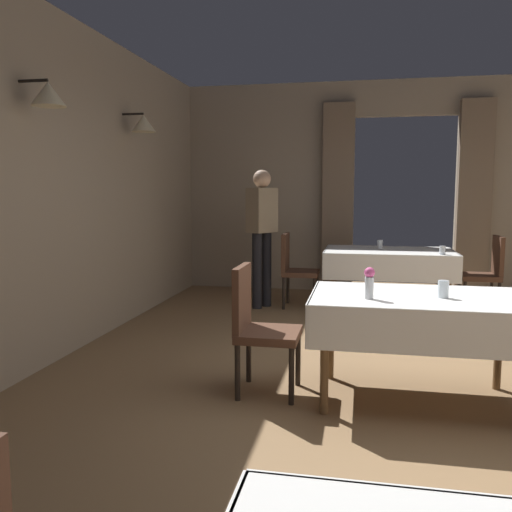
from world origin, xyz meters
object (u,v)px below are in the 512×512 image
at_px(chair_far_right, 487,270).
at_px(flower_vase_mid, 369,282).
at_px(chair_far_left, 294,266).
at_px(dining_table_mid, 418,309).
at_px(dining_table_far, 389,258).
at_px(glass_mid_b, 443,289).
at_px(glass_far_a, 442,250).
at_px(chair_mid_left, 258,323).
at_px(glass_far_b, 380,244).
at_px(person_waiter_by_doorway, 262,226).

height_order(chair_far_right, flower_vase_mid, flower_vase_mid).
distance_m(chair_far_left, flower_vase_mid, 3.23).
relative_size(dining_table_mid, dining_table_far, 0.95).
bearing_deg(dining_table_mid, flower_vase_mid, -151.76).
bearing_deg(flower_vase_mid, glass_mid_b, 15.30).
relative_size(dining_table_mid, glass_far_a, 14.94).
height_order(chair_mid_left, flower_vase_mid, flower_vase_mid).
distance_m(dining_table_far, flower_vase_mid, 3.11).
bearing_deg(dining_table_mid, glass_far_b, 93.14).
relative_size(chair_mid_left, chair_far_right, 1.00).
xyz_separation_m(dining_table_mid, person_waiter_by_doorway, (-1.62, 2.80, 0.37)).
height_order(glass_far_b, person_waiter_by_doorway, person_waiter_by_doorway).
bearing_deg(flower_vase_mid, dining_table_far, 84.97).
bearing_deg(flower_vase_mid, chair_far_right, 66.04).
distance_m(dining_table_far, chair_far_right, 1.17).
distance_m(flower_vase_mid, person_waiter_by_doorway, 3.24).
bearing_deg(dining_table_far, person_waiter_by_doorway, -175.92).
distance_m(dining_table_mid, glass_mid_b, 0.22).
bearing_deg(chair_far_right, chair_far_left, -177.13).
bearing_deg(glass_far_a, person_waiter_by_doorway, 173.03).
bearing_deg(dining_table_mid, chair_far_left, 112.74).
relative_size(dining_table_far, glass_far_a, 15.69).
distance_m(dining_table_far, glass_far_a, 0.69).
bearing_deg(person_waiter_by_doorway, chair_mid_left, -80.03).
bearing_deg(chair_mid_left, flower_vase_mid, -9.57).
height_order(dining_table_far, glass_mid_b, glass_mid_b).
xyz_separation_m(dining_table_mid, flower_vase_mid, (-0.34, -0.18, 0.21)).
bearing_deg(glass_mid_b, chair_far_left, 114.87).
xyz_separation_m(flower_vase_mid, glass_far_b, (0.17, 3.26, -0.06)).
bearing_deg(flower_vase_mid, glass_far_a, 72.84).
bearing_deg(glass_mid_b, dining_table_far, 94.21).
relative_size(glass_mid_b, person_waiter_by_doorway, 0.07).
relative_size(dining_table_far, glass_far_b, 14.70).
bearing_deg(dining_table_mid, chair_mid_left, -177.44).
relative_size(chair_mid_left, flower_vase_mid, 4.39).
relative_size(dining_table_mid, glass_mid_b, 12.56).
distance_m(glass_mid_b, person_waiter_by_doorway, 3.35).
bearing_deg(chair_mid_left, dining_table_far, 70.43).
bearing_deg(chair_far_left, glass_far_b, 9.36).
height_order(chair_mid_left, chair_far_right, same).
bearing_deg(chair_far_right, flower_vase_mid, -113.96).
height_order(chair_far_right, glass_far_b, chair_far_right).
bearing_deg(person_waiter_by_doorway, flower_vase_mid, -66.74).
height_order(dining_table_mid, dining_table_far, same).
bearing_deg(dining_table_mid, dining_table_far, 91.30).
bearing_deg(dining_table_far, glass_far_a, -33.05).
height_order(chair_far_right, chair_far_left, same).
height_order(dining_table_mid, chair_far_right, chair_far_right).
bearing_deg(chair_far_right, dining_table_far, -174.13).
bearing_deg(chair_far_left, chair_mid_left, -88.02).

